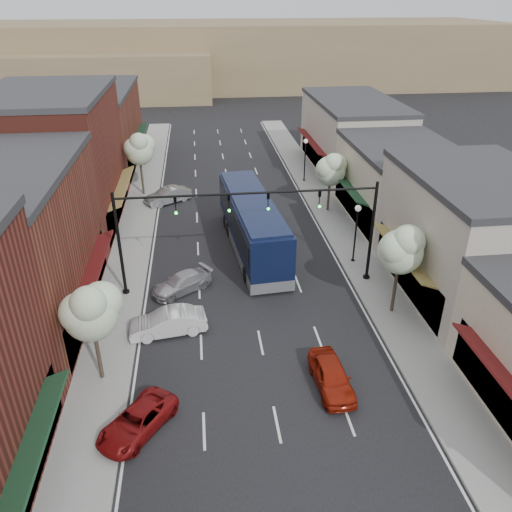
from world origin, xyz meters
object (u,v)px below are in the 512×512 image
object	(u,v)px
signal_mast_right	(337,219)
coach_bus	(252,224)
tree_right_near	(402,248)
parked_car_b	(168,322)
parked_car_a	(137,421)
tree_left_near	(91,310)
tree_left_far	(139,148)
lamp_post_near	(356,224)
red_hatchback	(331,376)
parked_car_c	(182,283)
lamp_post_far	(305,153)
parked_car_e	(168,196)
tree_right_far	(331,168)
signal_mast_left	(157,228)

from	to	relation	value
signal_mast_right	coach_bus	distance (m)	7.65
tree_right_near	parked_car_b	world-z (taller)	tree_right_near
parked_car_a	tree_left_near	bearing A→B (deg)	156.16
tree_left_far	parked_car_b	size ratio (longest dim) A/B	1.40
lamp_post_near	parked_car_a	xyz separation A→B (m)	(-14.00, -14.10, -2.45)
tree_left_near	lamp_post_near	world-z (taller)	tree_left_near
red_hatchback	parked_car_c	distance (m)	12.38
tree_left_far	lamp_post_near	distance (m)	22.33
signal_mast_right	parked_car_b	xyz separation A→B (m)	(-10.75, -4.48, -3.90)
signal_mast_right	tree_left_far	xyz separation A→B (m)	(-13.87, 17.95, -0.02)
red_hatchback	lamp_post_far	bearing A→B (deg)	77.92
tree_left_near	red_hatchback	bearing A→B (deg)	-9.26
tree_right_near	signal_mast_right	bearing A→B (deg)	123.91
red_hatchback	parked_car_c	size ratio (longest dim) A/B	0.96
signal_mast_right	tree_left_near	bearing A→B (deg)	-149.86
lamp_post_far	parked_car_c	size ratio (longest dim) A/B	1.07
parked_car_e	coach_bus	bearing A→B (deg)	0.81
lamp_post_far	parked_car_b	size ratio (longest dim) A/B	1.02
lamp_post_near	parked_car_a	size ratio (longest dim) A/B	1.10
signal_mast_right	parked_car_c	size ratio (longest dim) A/B	1.97
tree_right_far	parked_car_a	world-z (taller)	tree_right_far
lamp_post_far	lamp_post_near	bearing A→B (deg)	-90.00
tree_left_near	signal_mast_right	bearing A→B (deg)	30.14
signal_mast_right	signal_mast_left	world-z (taller)	same
signal_mast_right	tree_right_near	xyz separation A→B (m)	(2.73, -4.05, -0.17)
tree_right_near	lamp_post_far	size ratio (longest dim) A/B	1.34
lamp_post_near	parked_car_c	bearing A→B (deg)	-168.50
tree_left_near	parked_car_e	distance (m)	24.16
lamp_post_near	red_hatchback	world-z (taller)	lamp_post_near
lamp_post_near	parked_car_a	bearing A→B (deg)	-134.79
lamp_post_near	lamp_post_far	world-z (taller)	same
red_hatchback	tree_right_near	bearing A→B (deg)	44.60
tree_right_far	parked_car_b	bearing A→B (deg)	-129.37
tree_left_near	parked_car_a	xyz separation A→B (m)	(2.05, -3.55, -3.66)
coach_bus	tree_right_far	bearing A→B (deg)	35.92
red_hatchback	signal_mast_left	bearing A→B (deg)	128.14
coach_bus	parked_car_c	bearing A→B (deg)	-139.24
tree_left_near	lamp_post_far	bearing A→B (deg)	60.22
parked_car_a	parked_car_e	xyz separation A→B (m)	(0.32, 27.33, 0.15)
signal_mast_right	tree_left_near	xyz separation A→B (m)	(-13.87, -8.05, -0.40)
signal_mast_left	lamp_post_far	world-z (taller)	signal_mast_left
coach_bus	signal_mast_right	bearing A→B (deg)	-53.24
lamp_post_far	tree_left_far	bearing A→B (deg)	-172.70
tree_left_near	red_hatchback	xyz separation A→B (m)	(11.27, -1.84, -3.54)
signal_mast_right	parked_car_a	distance (m)	17.05
parked_car_a	tree_right_far	bearing A→B (deg)	94.39
tree_right_far	tree_left_near	distance (m)	25.99
tree_left_near	parked_car_a	size ratio (longest dim) A/B	1.41
signal_mast_right	parked_car_b	distance (m)	12.29
signal_mast_right	tree_left_far	distance (m)	22.68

